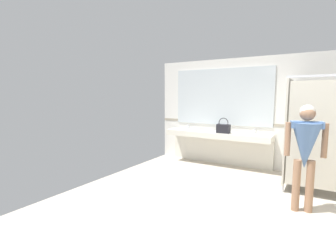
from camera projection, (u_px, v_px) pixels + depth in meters
ground_plane at (265, 237)px, 3.17m from camera, size 6.67×6.48×0.10m
wall_back at (294, 114)px, 5.56m from camera, size 6.67×0.12×2.62m
wall_back_tile_band at (293, 126)px, 5.53m from camera, size 6.67×0.01×0.06m
vanity_counter at (218, 140)px, 6.26m from camera, size 2.58×0.55×0.95m
mirror_panel at (222, 97)px, 6.30m from camera, size 2.48×0.02×1.40m
person_standing at (305, 145)px, 3.65m from camera, size 0.55×0.49×1.59m
handbag at (223, 128)px, 5.92m from camera, size 0.31×0.15×0.36m
soap_dispenser at (218, 128)px, 6.30m from camera, size 0.07×0.07×0.19m
floor_drain_cover at (240, 233)px, 3.16m from camera, size 0.14×0.14×0.01m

